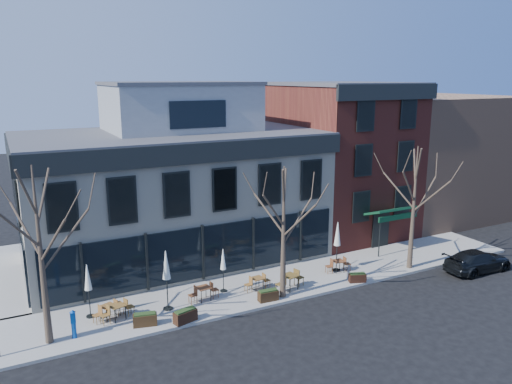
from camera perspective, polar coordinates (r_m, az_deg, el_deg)
name	(u,v)px	position (r m, az deg, el deg)	size (l,w,h in m)	color
ground	(203,283)	(29.24, -6.06, -10.32)	(120.00, 120.00, 0.00)	black
sidewalk_front	(271,285)	(28.68, 1.70, -10.57)	(33.50, 4.70, 0.15)	gray
corner_building	(173,186)	(32.39, -9.43, 0.69)	(18.39, 10.39, 11.10)	beige
red_brick_building	(339,157)	(38.06, 9.41, 3.93)	(8.20, 11.78, 11.18)	maroon
bg_building	(425,155)	(45.50, 18.79, 4.07)	(12.00, 12.00, 10.00)	#8C664C
tree_corner	(41,254)	(23.10, -23.36, -6.54)	(3.93, 3.98, 7.92)	#382B21
tree_mid	(284,231)	(25.84, 3.19, -4.47)	(3.50, 3.55, 7.04)	#382B21
tree_right	(414,206)	(31.17, 17.60, -1.57)	(3.72, 3.77, 7.48)	#382B21
parked_sedan	(478,261)	(33.37, 24.01, -7.20)	(1.84, 4.54, 1.32)	black
call_box	(73,323)	(24.34, -20.14, -13.88)	(0.27, 0.27, 1.36)	#0B3E93
cafe_set_0	(108,310)	(25.70, -16.52, -12.84)	(1.62, 0.95, 0.84)	brown
cafe_set_1	(117,310)	(25.48, -15.57, -12.90)	(1.78, 0.91, 0.91)	brown
cafe_set_2	(204,292)	(26.65, -6.00, -11.30)	(1.73, 0.75, 0.90)	brown
cafe_set_3	(257,282)	(27.78, 0.17, -10.25)	(1.59, 0.68, 0.83)	brown
cafe_set_4	(290,280)	(27.81, 3.90, -10.04)	(1.98, 0.97, 1.02)	brown
cafe_set_5	(338,265)	(30.52, 9.36, -8.20)	(1.66, 0.73, 0.86)	brown
umbrella_0	(88,280)	(25.54, -18.67, -9.54)	(0.43, 0.43, 2.69)	black
umbrella_1	(166,268)	(25.28, -10.22, -8.58)	(0.50, 0.50, 3.10)	black
umbrella_2	(223,262)	(27.12, -3.78, -7.94)	(0.39, 0.39, 2.42)	black
umbrella_4	(337,237)	(30.11, 9.29, -5.05)	(0.49, 0.49, 3.04)	black
planter_0	(145,319)	(24.70, -12.57, -14.02)	(1.18, 0.68, 0.62)	#302010
planter_1	(185,316)	(24.67, -8.08, -13.82)	(1.22, 0.73, 0.64)	black
planter_2	(268,295)	(26.54, 1.41, -11.72)	(1.09, 0.49, 0.60)	#332011
planter_3	(357,278)	(29.34, 11.51, -9.55)	(1.04, 0.68, 0.54)	black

